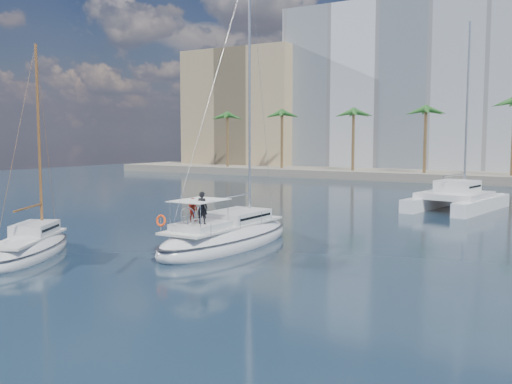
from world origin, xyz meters
The scene contains 10 objects.
ground centered at (0.00, 0.00, 0.00)m, with size 160.00×160.00×0.00m, color black.
quay centered at (0.00, 61.00, 0.60)m, with size 120.00×14.00×1.20m, color gray.
building_modern centered at (-12.00, 73.00, 14.00)m, with size 42.00×16.00×28.00m, color white.
building_tan_left centered at (-42.00, 69.00, 11.00)m, with size 22.00×14.00×22.00m, color tan.
palm_left centered at (-34.00, 57.00, 10.28)m, with size 3.60×3.60×12.30m.
palm_centre centered at (0.00, 57.00, 10.28)m, with size 3.60×3.60×12.30m.
main_sloop centered at (-3.32, 3.38, 0.53)m, with size 3.81×11.67×17.27m.
small_sloop centered at (-10.53, -4.22, 0.43)m, with size 6.23×8.42×11.77m.
catamaran centered at (4.37, 27.04, 1.12)m, with size 7.05×11.59×16.01m.
seagull centered at (-5.99, 3.42, 1.08)m, with size 1.19×0.51×0.22m.
Camera 1 is at (14.51, -23.16, 6.19)m, focal length 40.00 mm.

